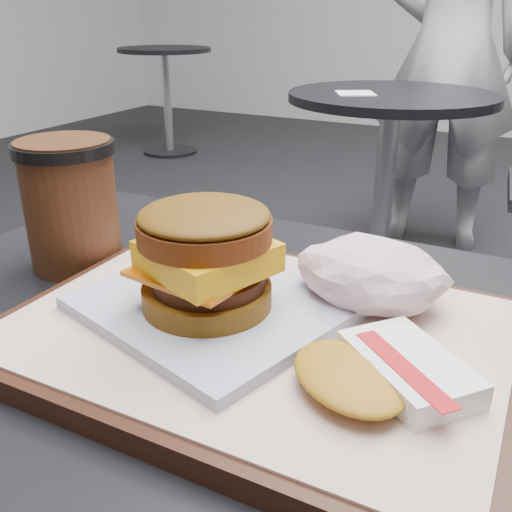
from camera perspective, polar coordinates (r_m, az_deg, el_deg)
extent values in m
cube|color=black|center=(0.43, 1.65, -14.00)|extent=(0.80, 0.60, 0.04)
cube|color=black|center=(0.44, 0.15, -8.03)|extent=(0.38, 0.28, 0.02)
cube|color=beige|center=(0.44, 0.15, -6.92)|extent=(0.36, 0.26, 0.00)
cube|color=silver|center=(0.46, -4.19, -4.88)|extent=(0.23, 0.22, 0.01)
cylinder|color=brown|center=(0.44, -4.91, -3.88)|extent=(0.12, 0.12, 0.02)
cylinder|color=#361508|center=(0.44, -4.75, -2.31)|extent=(0.11, 0.11, 0.01)
cube|color=#DA6007|center=(0.44, -5.32, -1.18)|extent=(0.10, 0.10, 0.00)
cube|color=yellow|center=(0.42, -4.87, 0.00)|extent=(0.11, 0.11, 0.02)
cylinder|color=brown|center=(0.42, -5.16, 2.61)|extent=(0.12, 0.12, 0.02)
ellipsoid|color=brown|center=(0.42, -5.22, 4.08)|extent=(0.12, 0.12, 0.02)
cube|color=white|center=(0.39, 14.98, -10.78)|extent=(0.10, 0.10, 0.02)
cube|color=red|center=(0.37, 14.58, -10.77)|extent=(0.08, 0.07, 0.00)
ellipsoid|color=#C0861E|center=(0.37, 9.27, -11.77)|extent=(0.11, 0.10, 0.01)
cylinder|color=#3B1C0E|center=(0.59, -18.03, 4.90)|extent=(0.09, 0.09, 0.13)
cylinder|color=black|center=(0.58, -18.73, 10.22)|extent=(0.10, 0.10, 0.01)
cylinder|color=black|center=(2.25, 11.75, -3.30)|extent=(0.44, 0.44, 0.02)
cylinder|color=#A5A5AA|center=(2.12, 12.55, 5.42)|extent=(0.07, 0.07, 0.70)
cylinder|color=black|center=(2.04, 13.48, 15.20)|extent=(0.70, 0.70, 0.03)
cube|color=white|center=(1.98, 9.91, 15.74)|extent=(0.16, 0.16, 0.00)
imported|color=silver|center=(2.66, 18.87, 18.84)|extent=(0.66, 0.47, 1.69)
cylinder|color=black|center=(4.45, -8.56, 10.36)|extent=(0.40, 0.40, 0.02)
cylinder|color=#A5A5AA|center=(4.38, -8.85, 14.94)|extent=(0.06, 0.06, 0.70)
cylinder|color=black|center=(4.34, -9.17, 19.70)|extent=(0.66, 0.66, 0.03)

